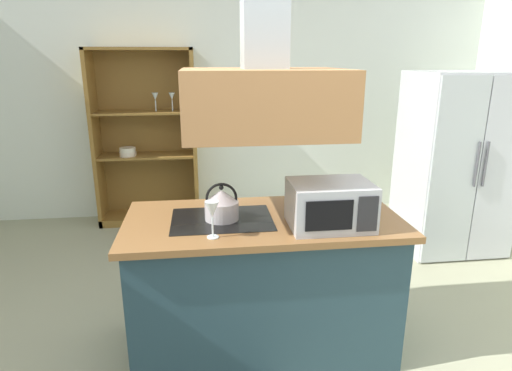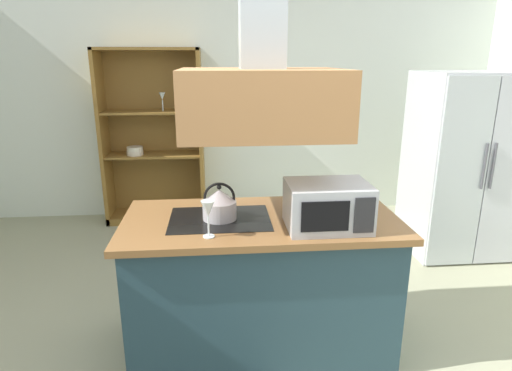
# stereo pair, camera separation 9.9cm
# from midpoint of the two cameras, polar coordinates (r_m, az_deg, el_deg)

# --- Properties ---
(wall_back) EXTENTS (6.00, 0.12, 2.70)m
(wall_back) POSITION_cam_midpoint_polar(r_m,az_deg,el_deg) (5.14, -1.31, 11.23)
(wall_back) COLOR silver
(wall_back) RESTS_ON ground
(kitchen_island) EXTENTS (1.67, 0.81, 0.90)m
(kitchen_island) POSITION_cam_midpoint_polar(r_m,az_deg,el_deg) (2.81, 1.69, -12.84)
(kitchen_island) COLOR #25404A
(kitchen_island) RESTS_ON ground
(range_hood) EXTENTS (0.90, 0.70, 1.29)m
(range_hood) POSITION_cam_midpoint_polar(r_m,az_deg,el_deg) (2.45, 1.95, 13.85)
(range_hood) COLOR #B87E49
(refrigerator) EXTENTS (0.90, 0.77, 1.71)m
(refrigerator) POSITION_cam_midpoint_polar(r_m,az_deg,el_deg) (4.53, 26.22, 2.43)
(refrigerator) COLOR silver
(refrigerator) RESTS_ON ground
(dish_cabinet) EXTENTS (1.11, 0.40, 1.93)m
(dish_cabinet) POSITION_cam_midpoint_polar(r_m,az_deg,el_deg) (5.04, -12.80, 5.02)
(dish_cabinet) COLOR brown
(dish_cabinet) RESTS_ON ground
(kettle) EXTENTS (0.20, 0.20, 0.23)m
(kettle) POSITION_cam_midpoint_polar(r_m,az_deg,el_deg) (2.57, -3.76, -2.47)
(kettle) COLOR #BEB7B9
(kettle) RESTS_ON kitchen_island
(cutting_board) EXTENTS (0.36, 0.26, 0.02)m
(cutting_board) POSITION_cam_midpoint_polar(r_m,az_deg,el_deg) (2.82, 8.47, -2.71)
(cutting_board) COLOR #B47F4F
(cutting_board) RESTS_ON kitchen_island
(microwave) EXTENTS (0.46, 0.35, 0.26)m
(microwave) POSITION_cam_midpoint_polar(r_m,az_deg,el_deg) (2.47, 10.57, -2.63)
(microwave) COLOR #B7BABF
(microwave) RESTS_ON kitchen_island
(wine_glass_on_counter) EXTENTS (0.08, 0.08, 0.21)m
(wine_glass_on_counter) POSITION_cam_midpoint_polar(r_m,az_deg,el_deg) (2.30, -5.15, -3.32)
(wine_glass_on_counter) COLOR silver
(wine_glass_on_counter) RESTS_ON kitchen_island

